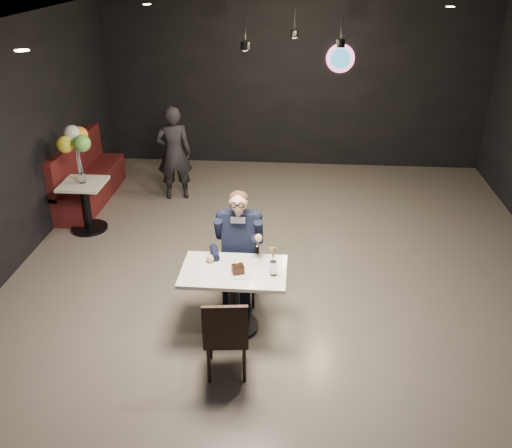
# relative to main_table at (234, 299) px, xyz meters

# --- Properties ---
(floor) EXTENTS (9.00, 9.00, 0.00)m
(floor) POSITION_rel_main_table_xyz_m (0.52, 0.68, -0.38)
(floor) COLOR #6B6059
(floor) RESTS_ON ground
(wall_sign) EXTENTS (0.50, 0.06, 0.50)m
(wall_sign) POSITION_rel_main_table_xyz_m (1.32, 5.15, 1.62)
(wall_sign) COLOR pink
(wall_sign) RESTS_ON floor
(pendant_lights) EXTENTS (1.40, 1.20, 0.36)m
(pendant_lights) POSITION_rel_main_table_xyz_m (0.52, 2.68, 2.51)
(pendant_lights) COLOR black
(pendant_lights) RESTS_ON floor
(main_table) EXTENTS (1.10, 0.70, 0.75)m
(main_table) POSITION_rel_main_table_xyz_m (0.00, 0.00, 0.00)
(main_table) COLOR white
(main_table) RESTS_ON floor
(chair_far) EXTENTS (0.42, 0.46, 0.92)m
(chair_far) POSITION_rel_main_table_xyz_m (0.00, 0.55, 0.09)
(chair_far) COLOR black
(chair_far) RESTS_ON floor
(chair_near) EXTENTS (0.47, 0.50, 0.92)m
(chair_near) POSITION_rel_main_table_xyz_m (0.00, -0.67, 0.09)
(chair_near) COLOR black
(chair_near) RESTS_ON floor
(seated_man) EXTENTS (0.60, 0.80, 1.44)m
(seated_man) POSITION_rel_main_table_xyz_m (0.00, 0.55, 0.34)
(seated_man) COLOR black
(seated_man) RESTS_ON floor
(dessert_plate) EXTENTS (0.22, 0.22, 0.01)m
(dessert_plate) POSITION_rel_main_table_xyz_m (0.08, -0.08, 0.38)
(dessert_plate) COLOR white
(dessert_plate) RESTS_ON main_table
(cake_slice) EXTENTS (0.14, 0.13, 0.08)m
(cake_slice) POSITION_rel_main_table_xyz_m (0.05, -0.07, 0.43)
(cake_slice) COLOR black
(cake_slice) RESTS_ON dessert_plate
(mint_leaf) EXTENTS (0.06, 0.04, 0.01)m
(mint_leaf) POSITION_rel_main_table_xyz_m (0.06, -0.10, 0.47)
(mint_leaf) COLOR green
(mint_leaf) RESTS_ON cake_slice
(sundae_glass) EXTENTS (0.07, 0.07, 0.16)m
(sundae_glass) POSITION_rel_main_table_xyz_m (0.41, -0.07, 0.45)
(sundae_glass) COLOR silver
(sundae_glass) RESTS_ON main_table
(wafer_cone) EXTENTS (0.07, 0.07, 0.12)m
(wafer_cone) POSITION_rel_main_table_xyz_m (0.41, -0.05, 0.62)
(wafer_cone) COLOR tan
(wafer_cone) RESTS_ON sundae_glass
(booth_bench) EXTENTS (0.51, 2.03, 1.02)m
(booth_bench) POSITION_rel_main_table_xyz_m (-2.73, 3.16, 0.13)
(booth_bench) COLOR #4A0F15
(booth_bench) RESTS_ON floor
(side_table) EXTENTS (0.61, 0.61, 0.76)m
(side_table) POSITION_rel_main_table_xyz_m (-2.43, 2.16, 0.00)
(side_table) COLOR white
(side_table) RESTS_ON floor
(balloon_vase) EXTENTS (0.10, 0.10, 0.15)m
(balloon_vase) POSITION_rel_main_table_xyz_m (-2.43, 2.16, 0.45)
(balloon_vase) COLOR silver
(balloon_vase) RESTS_ON side_table
(balloon_bunch) EXTENTS (0.43, 0.43, 0.71)m
(balloon_bunch) POSITION_rel_main_table_xyz_m (-2.43, 2.16, 0.88)
(balloon_bunch) COLOR yellow
(balloon_bunch) RESTS_ON balloon_vase
(passerby) EXTENTS (0.63, 0.49, 1.55)m
(passerby) POSITION_rel_main_table_xyz_m (-1.37, 3.41, 0.40)
(passerby) COLOR black
(passerby) RESTS_ON floor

